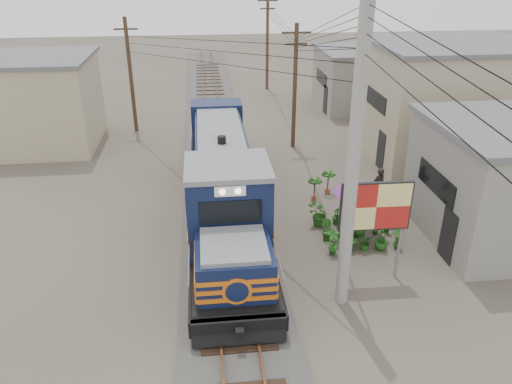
{
  "coord_description": "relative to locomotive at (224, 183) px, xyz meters",
  "views": [
    {
      "loc": [
        -0.75,
        -13.38,
        10.32
      ],
      "look_at": [
        1.13,
        3.47,
        2.2
      ],
      "focal_mm": 35.0,
      "sensor_mm": 36.0,
      "label": 1
    }
  ],
  "objects": [
    {
      "name": "ground",
      "position": [
        0.0,
        -5.48,
        -1.71
      ],
      "size": [
        120.0,
        120.0,
        0.0
      ],
      "primitive_type": "plane",
      "color": "#473F35",
      "rests_on": "ground"
    },
    {
      "name": "ballast",
      "position": [
        0.0,
        4.52,
        -1.63
      ],
      "size": [
        3.6,
        70.0,
        0.16
      ],
      "primitive_type": "cube",
      "color": "#595651",
      "rests_on": "ground"
    },
    {
      "name": "track",
      "position": [
        0.0,
        4.52,
        -1.45
      ],
      "size": [
        1.15,
        70.0,
        0.12
      ],
      "color": "#51331E",
      "rests_on": "ground"
    },
    {
      "name": "locomotive",
      "position": [
        0.0,
        0.0,
        0.0
      ],
      "size": [
        2.89,
        15.73,
        3.9
      ],
      "color": "black",
      "rests_on": "ground"
    },
    {
      "name": "utility_pole_main",
      "position": [
        3.5,
        -5.98,
        3.29
      ],
      "size": [
        0.4,
        0.4,
        10.0
      ],
      "color": "#9E9B93",
      "rests_on": "ground"
    },
    {
      "name": "wooden_pole_mid",
      "position": [
        4.5,
        8.52,
        1.97
      ],
      "size": [
        1.6,
        0.24,
        7.0
      ],
      "color": "#4C3826",
      "rests_on": "ground"
    },
    {
      "name": "wooden_pole_far",
      "position": [
        4.8,
        22.52,
        2.22
      ],
      "size": [
        1.6,
        0.24,
        7.5
      ],
      "color": "#4C3826",
      "rests_on": "ground"
    },
    {
      "name": "wooden_pole_left",
      "position": [
        -5.0,
        12.52,
        1.97
      ],
      "size": [
        1.6,
        0.24,
        7.0
      ],
      "color": "#4C3826",
      "rests_on": "ground"
    },
    {
      "name": "power_lines",
      "position": [
        -0.14,
        3.02,
        5.86
      ],
      "size": [
        9.65,
        19.0,
        3.3
      ],
      "color": "black",
      "rests_on": "ground"
    },
    {
      "name": "shophouse_mid",
      "position": [
        12.5,
        6.52,
        1.4
      ],
      "size": [
        8.4,
        7.35,
        6.2
      ],
      "color": "tan",
      "rests_on": "ground"
    },
    {
      "name": "shophouse_back",
      "position": [
        11.0,
        16.52,
        0.4
      ],
      "size": [
        6.3,
        6.3,
        4.2
      ],
      "color": "gray",
      "rests_on": "ground"
    },
    {
      "name": "shophouse_left",
      "position": [
        -10.0,
        10.52,
        0.9
      ],
      "size": [
        6.3,
        6.3,
        5.2
      ],
      "color": "tan",
      "rests_on": "ground"
    },
    {
      "name": "billboard",
      "position": [
        4.78,
        -4.85,
        1.03
      ],
      "size": [
        2.4,
        0.17,
        3.7
      ],
      "rotation": [
        0.0,
        0.0,
        -0.02
      ],
      "color": "#99999E",
      "rests_on": "ground"
    },
    {
      "name": "market_umbrella",
      "position": [
        5.25,
        -1.81,
        0.4
      ],
      "size": [
        2.63,
        2.63,
        2.39
      ],
      "rotation": [
        0.0,
        0.0,
        -0.25
      ],
      "color": "black",
      "rests_on": "ground"
    },
    {
      "name": "vendor",
      "position": [
        6.96,
        0.67,
        -0.81
      ],
      "size": [
        0.76,
        0.63,
        1.79
      ],
      "primitive_type": "imported",
      "rotation": [
        0.0,
        0.0,
        3.5
      ],
      "color": "black",
      "rests_on": "ground"
    },
    {
      "name": "plant_nursery",
      "position": [
        4.79,
        -2.08,
        -1.22
      ],
      "size": [
        3.44,
        3.07,
        1.12
      ],
      "color": "#215919",
      "rests_on": "ground"
    }
  ]
}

